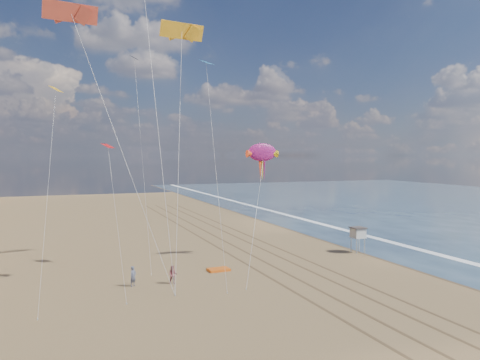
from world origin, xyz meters
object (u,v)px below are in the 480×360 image
at_px(grounded_kite, 219,270).
at_px(show_kite, 262,153).
at_px(kite_flyer_b, 173,275).
at_px(kite_flyer_a, 133,276).
at_px(lifeguard_stand, 358,233).

relative_size(grounded_kite, show_kite, 0.12).
xyz_separation_m(show_kite, kite_flyer_b, (-12.88, -7.90, -11.84)).
bearing_deg(kite_flyer_b, kite_flyer_a, -168.13).
relative_size(lifeguard_stand, kite_flyer_b, 1.81).
relative_size(grounded_kite, kite_flyer_a, 1.19).
distance_m(lifeguard_stand, kite_flyer_a, 29.61).
distance_m(show_kite, kite_flyer_a, 21.62).
relative_size(lifeguard_stand, grounded_kite, 1.43).
height_order(grounded_kite, kite_flyer_b, kite_flyer_b).
distance_m(lifeguard_stand, show_kite, 16.27).
distance_m(lifeguard_stand, grounded_kite, 19.94).
xyz_separation_m(kite_flyer_a, kite_flyer_b, (3.70, -0.55, -0.06)).
bearing_deg(kite_flyer_b, show_kite, 51.89).
xyz_separation_m(lifeguard_stand, kite_flyer_a, (-29.08, -5.35, -1.55)).
xyz_separation_m(grounded_kite, show_kite, (7.12, 4.60, 12.61)).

